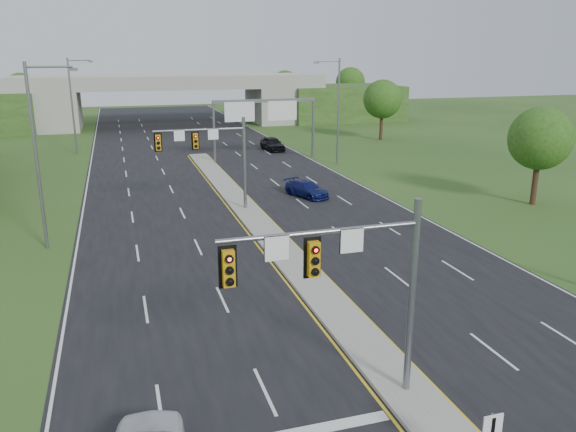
# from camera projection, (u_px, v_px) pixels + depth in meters

# --- Properties ---
(ground) EXTENTS (240.00, 240.00, 0.00)m
(ground) POSITION_uv_depth(u_px,v_px,m) (406.00, 392.00, 19.62)
(ground) COLOR #284A1A
(ground) RESTS_ON ground
(road) EXTENTS (24.00, 160.00, 0.02)m
(road) POSITION_uv_depth(u_px,v_px,m) (221.00, 182.00, 51.76)
(road) COLOR black
(road) RESTS_ON ground
(median) EXTENTS (2.00, 54.00, 0.16)m
(median) POSITION_uv_depth(u_px,v_px,m) (252.00, 216.00, 40.71)
(median) COLOR gray
(median) RESTS_ON road
(lane_markings) EXTENTS (23.72, 160.00, 0.01)m
(lane_markings) POSITION_uv_depth(u_px,v_px,m) (228.00, 198.00, 45.99)
(lane_markings) COLOR gold
(lane_markings) RESTS_ON road
(signal_mast_near) EXTENTS (6.62, 0.60, 7.00)m
(signal_mast_near) POSITION_uv_depth(u_px,v_px,m) (351.00, 275.00, 17.60)
(signal_mast_near) COLOR slate
(signal_mast_near) RESTS_ON ground
(signal_mast_far) EXTENTS (6.62, 0.60, 7.00)m
(signal_mast_far) POSITION_uv_depth(u_px,v_px,m) (214.00, 150.00, 40.56)
(signal_mast_far) COLOR slate
(signal_mast_far) RESTS_ON ground
(sign_gantry) EXTENTS (11.58, 0.44, 6.67)m
(sign_gantry) POSITION_uv_depth(u_px,v_px,m) (263.00, 113.00, 61.30)
(sign_gantry) COLOR slate
(sign_gantry) RESTS_ON ground
(overpass) EXTENTS (80.00, 14.00, 8.10)m
(overpass) POSITION_uv_depth(u_px,v_px,m) (170.00, 104.00, 92.09)
(overpass) COLOR gray
(overpass) RESTS_ON ground
(lightpole_l_mid) EXTENTS (2.85, 0.25, 11.00)m
(lightpole_l_mid) POSITION_uv_depth(u_px,v_px,m) (39.00, 149.00, 32.53)
(lightpole_l_mid) COLOR slate
(lightpole_l_mid) RESTS_ON ground
(lightpole_l_far) EXTENTS (2.85, 0.25, 11.00)m
(lightpole_l_far) POSITION_uv_depth(u_px,v_px,m) (74.00, 102.00, 64.67)
(lightpole_l_far) COLOR slate
(lightpole_l_far) RESTS_ON ground
(lightpole_r_far) EXTENTS (2.85, 0.25, 11.00)m
(lightpole_r_far) POSITION_uv_depth(u_px,v_px,m) (337.00, 107.00, 58.41)
(lightpole_r_far) COLOR slate
(lightpole_r_far) RESTS_ON ground
(tree_r_near) EXTENTS (4.80, 4.80, 7.60)m
(tree_r_near) POSITION_uv_depth(u_px,v_px,m) (540.00, 139.00, 42.76)
(tree_r_near) COLOR #382316
(tree_r_near) RESTS_ON ground
(tree_r_mid) EXTENTS (5.20, 5.20, 8.12)m
(tree_r_mid) POSITION_uv_depth(u_px,v_px,m) (382.00, 99.00, 75.93)
(tree_r_mid) COLOR #382316
(tree_r_mid) RESTS_ON ground
(tree_back_b) EXTENTS (5.60, 5.60, 8.32)m
(tree_back_b) POSITION_uv_depth(u_px,v_px,m) (22.00, 89.00, 97.63)
(tree_back_b) COLOR #382316
(tree_back_b) RESTS_ON ground
(tree_back_c) EXTENTS (5.60, 5.60, 8.32)m
(tree_back_c) POSITION_uv_depth(u_px,v_px,m) (285.00, 85.00, 111.18)
(tree_back_c) COLOR #382316
(tree_back_c) RESTS_ON ground
(tree_back_d) EXTENTS (6.00, 6.00, 8.85)m
(tree_back_d) POSITION_uv_depth(u_px,v_px,m) (350.00, 82.00, 115.04)
(tree_back_d) COLOR #382316
(tree_back_d) RESTS_ON ground
(car_far_b) EXTENTS (3.25, 4.70, 1.26)m
(car_far_b) POSITION_uv_depth(u_px,v_px,m) (307.00, 189.00, 46.35)
(car_far_b) COLOR #0D134F
(car_far_b) RESTS_ON road
(car_far_c) EXTENTS (2.35, 4.96, 1.64)m
(car_far_c) POSITION_uv_depth(u_px,v_px,m) (272.00, 144.00, 68.70)
(car_far_c) COLOR black
(car_far_c) RESTS_ON road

